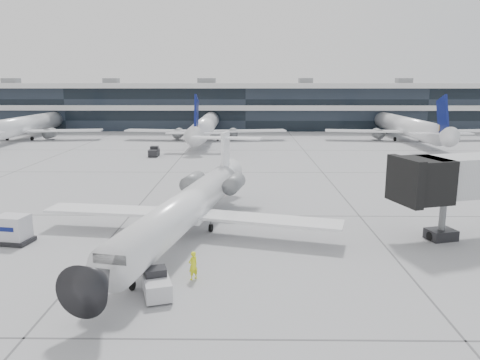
{
  "coord_description": "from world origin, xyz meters",
  "views": [
    {
      "loc": [
        0.09,
        -39.18,
        11.41
      ],
      "look_at": [
        -0.44,
        2.8,
        2.6
      ],
      "focal_mm": 35.0,
      "sensor_mm": 36.0,
      "label": 1
    }
  ],
  "objects_px": {
    "ramp_worker": "(193,265)",
    "cargo_uld": "(13,230)",
    "regional_jet": "(188,206)",
    "baggage_tug": "(157,285)"
  },
  "relations": [
    {
      "from": "regional_jet",
      "to": "ramp_worker",
      "type": "xyz_separation_m",
      "value": [
        1.25,
        -8.23,
        -1.41
      ]
    },
    {
      "from": "cargo_uld",
      "to": "regional_jet",
      "type": "bearing_deg",
      "value": 19.08
    },
    {
      "from": "regional_jet",
      "to": "cargo_uld",
      "type": "xyz_separation_m",
      "value": [
        -12.41,
        -2.08,
        -1.26
      ]
    },
    {
      "from": "regional_jet",
      "to": "cargo_uld",
      "type": "relative_size",
      "value": 10.47
    },
    {
      "from": "ramp_worker",
      "to": "baggage_tug",
      "type": "height_order",
      "value": "ramp_worker"
    },
    {
      "from": "ramp_worker",
      "to": "cargo_uld",
      "type": "bearing_deg",
      "value": -69.07
    },
    {
      "from": "ramp_worker",
      "to": "baggage_tug",
      "type": "bearing_deg",
      "value": 8.05
    },
    {
      "from": "regional_jet",
      "to": "baggage_tug",
      "type": "height_order",
      "value": "regional_jet"
    },
    {
      "from": "ramp_worker",
      "to": "regional_jet",
      "type": "bearing_deg",
      "value": -126.2
    },
    {
      "from": "ramp_worker",
      "to": "cargo_uld",
      "type": "relative_size",
      "value": 0.63
    }
  ]
}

